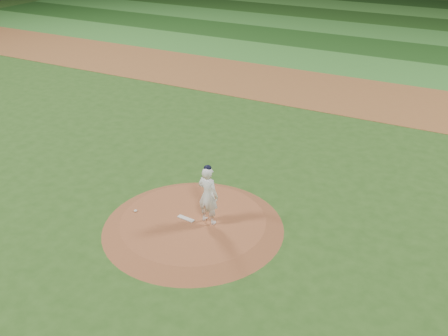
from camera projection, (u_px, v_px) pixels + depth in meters
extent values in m
plane|color=#295019|center=(193.00, 227.00, 15.18)|extent=(120.00, 120.00, 0.00)
cube|color=brown|center=(331.00, 92.00, 26.13)|extent=(70.00, 6.00, 0.02)
cube|color=#35792C|center=(357.00, 66.00, 30.43)|extent=(70.00, 5.00, 0.02)
cube|color=#1A4315|center=(376.00, 47.00, 34.35)|extent=(70.00, 5.00, 0.02)
cube|color=#32752A|center=(391.00, 33.00, 38.26)|extent=(70.00, 5.00, 0.02)
cube|color=#1B4215|center=(403.00, 21.00, 42.17)|extent=(70.00, 5.00, 0.02)
cube|color=#3A7D2D|center=(413.00, 11.00, 46.08)|extent=(70.00, 5.00, 0.02)
cube|color=#1A4014|center=(421.00, 3.00, 50.00)|extent=(70.00, 5.00, 0.02)
cone|color=brown|center=(193.00, 224.00, 15.12)|extent=(5.50, 5.50, 0.25)
cube|color=silver|center=(186.00, 219.00, 15.11)|extent=(0.57, 0.19, 0.03)
ellipsoid|color=silver|center=(136.00, 211.00, 15.47)|extent=(0.11, 0.11, 0.06)
imported|color=white|center=(208.00, 195.00, 14.56)|extent=(0.72, 0.52, 1.85)
ellipsoid|color=black|center=(208.00, 168.00, 14.14)|extent=(0.22, 0.22, 0.15)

